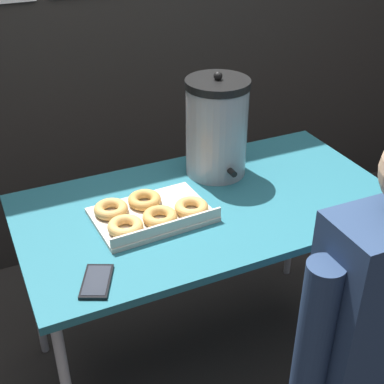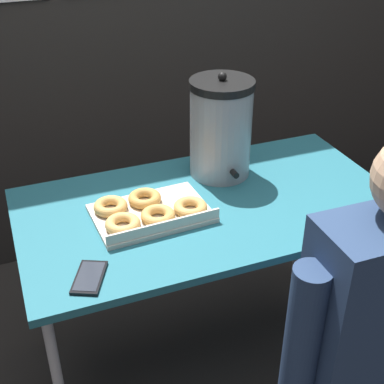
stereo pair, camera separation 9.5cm
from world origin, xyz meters
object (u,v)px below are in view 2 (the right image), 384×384
object	(u,v)px
donut_box	(148,212)
coffee_urn	(221,128)
person_seated	(374,351)
cell_phone	(89,277)

from	to	relation	value
donut_box	coffee_urn	size ratio (longest dim) A/B	1.00
person_seated	donut_box	bearing A→B (deg)	-53.69
coffee_urn	person_seated	xyz separation A→B (m)	(0.11, -0.85, -0.35)
coffee_urn	cell_phone	xyz separation A→B (m)	(-0.60, -0.44, -0.18)
coffee_urn	person_seated	bearing A→B (deg)	-82.55
donut_box	person_seated	size ratio (longest dim) A/B	0.31
donut_box	coffee_urn	world-z (taller)	coffee_urn
coffee_urn	person_seated	size ratio (longest dim) A/B	0.31
cell_phone	person_seated	bearing A→B (deg)	-4.45
cell_phone	person_seated	xyz separation A→B (m)	(0.71, -0.41, -0.17)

